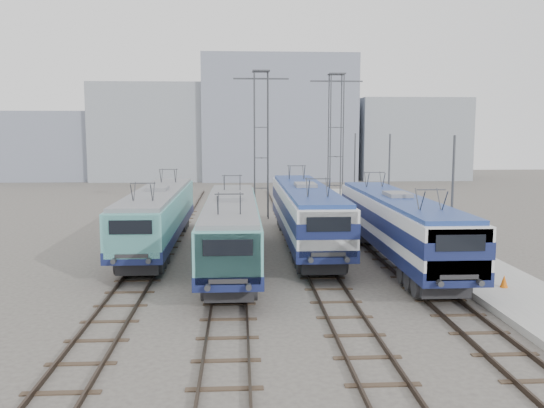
{
  "coord_description": "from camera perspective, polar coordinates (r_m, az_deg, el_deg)",
  "views": [
    {
      "loc": [
        -1.78,
        -25.38,
        7.19
      ],
      "look_at": [
        0.04,
        7.0,
        3.07
      ],
      "focal_mm": 38.0,
      "sensor_mm": 36.0,
      "label": 1
    }
  ],
  "objects": [
    {
      "name": "safety_cone",
      "position": [
        27.73,
        22.0,
        -7.11
      ],
      "size": [
        0.35,
        0.35,
        0.55
      ],
      "primitive_type": "cone",
      "color": "#D55C0C",
      "rests_on": "platform"
    },
    {
      "name": "mast_mid",
      "position": [
        40.89,
        11.5,
        1.91
      ],
      "size": [
        0.12,
        0.12,
        7.0
      ],
      "primitive_type": "cylinder",
      "color": "#3F4247",
      "rests_on": "ground"
    },
    {
      "name": "locomotive_center_left",
      "position": [
        30.44,
        -4.07,
        -2.24
      ],
      "size": [
        2.78,
        17.53,
        3.3
      ],
      "color": "#151D4C",
      "rests_on": "ground"
    },
    {
      "name": "locomotive_center_right",
      "position": [
        35.38,
        3.35,
        -0.59
      ],
      "size": [
        2.96,
        18.71,
        3.52
      ],
      "color": "#151D4C",
      "rests_on": "ground"
    },
    {
      "name": "mast_front",
      "position": [
        29.51,
        17.4,
        -0.28
      ],
      "size": [
        0.12,
        0.12,
        7.0
      ],
      "primitive_type": "cylinder",
      "color": "#3F4247",
      "rests_on": "ground"
    },
    {
      "name": "mast_rear",
      "position": [
        52.54,
        8.19,
        3.13
      ],
      "size": [
        0.12,
        0.12,
        7.0
      ],
      "primitive_type": "cylinder",
      "color": "#3F4247",
      "rests_on": "ground"
    },
    {
      "name": "ground",
      "position": [
        26.44,
        0.77,
        -8.55
      ],
      "size": [
        160.0,
        160.0,
        0.0
      ],
      "primitive_type": "plane",
      "color": "#514C47"
    },
    {
      "name": "building_center",
      "position": [
        87.59,
        0.56,
        8.42
      ],
      "size": [
        22.0,
        14.0,
        18.0
      ],
      "primitive_type": "cube",
      "color": "gray",
      "rests_on": "ground"
    },
    {
      "name": "building_west",
      "position": [
        88.23,
        -11.27,
        6.97
      ],
      "size": [
        18.0,
        12.0,
        14.0
      ],
      "primitive_type": "cube",
      "color": "gray",
      "rests_on": "ground"
    },
    {
      "name": "catenary_tower_east",
      "position": [
        50.07,
        6.34,
        6.56
      ],
      "size": [
        4.5,
        1.2,
        12.0
      ],
      "color": "#3F4247",
      "rests_on": "ground"
    },
    {
      "name": "catenary_tower_west",
      "position": [
        47.41,
        -1.08,
        6.57
      ],
      "size": [
        4.5,
        1.2,
        12.0
      ],
      "color": "#3F4247",
      "rests_on": "ground"
    },
    {
      "name": "building_far_west",
      "position": [
        91.85,
        -21.22,
        5.38
      ],
      "size": [
        14.0,
        10.0,
        10.0
      ],
      "primitive_type": "cube",
      "color": "gray",
      "rests_on": "ground"
    },
    {
      "name": "building_east",
      "position": [
        91.11,
        13.29,
        6.29
      ],
      "size": [
        16.0,
        12.0,
        12.0
      ],
      "primitive_type": "cube",
      "color": "gray",
      "rests_on": "ground"
    },
    {
      "name": "platform",
      "position": [
        36.15,
        16.24,
        -4.29
      ],
      "size": [
        4.0,
        70.0,
        0.3
      ],
      "primitive_type": "cube",
      "color": "#9E9E99",
      "rests_on": "ground"
    },
    {
      "name": "locomotive_far_left",
      "position": [
        35.51,
        -11.24,
        -0.94
      ],
      "size": [
        2.83,
        17.84,
        3.36
      ],
      "color": "#151D4C",
      "rests_on": "ground"
    },
    {
      "name": "locomotive_far_right",
      "position": [
        31.87,
        12.35,
        -1.75
      ],
      "size": [
        2.86,
        18.08,
        3.4
      ],
      "color": "#151D4C",
      "rests_on": "ground"
    }
  ]
}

